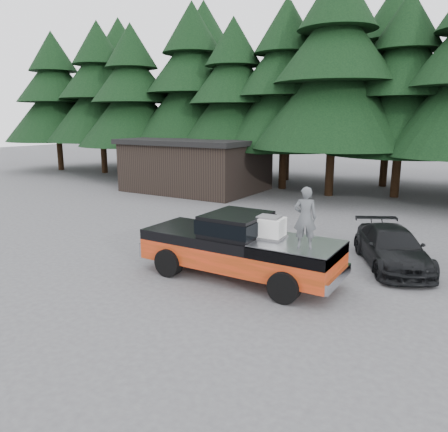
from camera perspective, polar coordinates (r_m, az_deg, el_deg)
The scene contains 8 objects.
ground at distance 13.95m, azimuth -1.43°, elevation -6.56°, with size 120.00×120.00×0.00m, color #494A4C.
pickup_truck at distance 12.78m, azimuth 2.00°, elevation -5.24°, with size 6.00×2.04×1.33m, color red, non-canonical shape.
truck_cab at distance 12.56m, azimuth 1.64°, elevation -1.00°, with size 1.66×1.90×0.59m, color black.
air_compressor at distance 12.19m, azimuth 5.89°, elevation -1.59°, with size 0.80×0.67×0.55m, color white.
man_on_bed at distance 11.24m, azimuth 10.55°, elevation -0.21°, with size 0.58×0.38×1.60m, color #4D5154.
parked_car at distance 14.76m, azimuth 21.08°, elevation -3.87°, with size 1.70×4.18×1.21m, color black.
utility_building at distance 28.30m, azimuth -3.66°, elevation 6.73°, with size 8.40×6.40×3.30m.
treeline at distance 29.21m, azimuth 18.83°, elevation 18.20°, with size 60.15×16.05×17.50m.
Camera 1 is at (7.14, -11.06, 4.60)m, focal length 35.00 mm.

